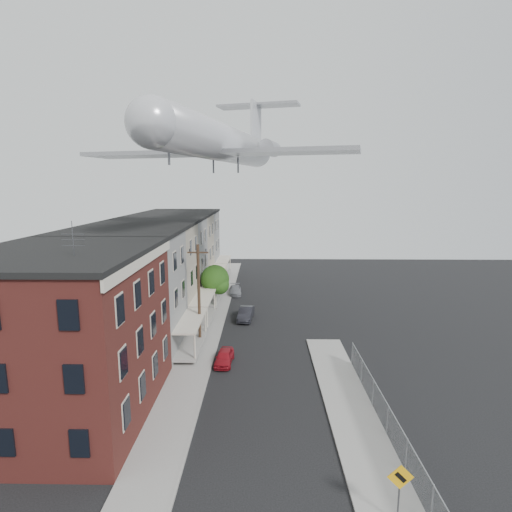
{
  "coord_description": "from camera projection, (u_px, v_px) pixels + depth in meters",
  "views": [
    {
      "loc": [
        -0.05,
        -15.55,
        13.96
      ],
      "look_at": [
        -0.47,
        9.21,
        9.57
      ],
      "focal_mm": 28.0,
      "sensor_mm": 36.0,
      "label": 1
    }
  ],
  "objects": [
    {
      "name": "airplane",
      "position": [
        224.0,
        143.0,
        37.4
      ],
      "size": [
        25.32,
        28.95,
        8.34
      ],
      "color": "silver",
      "rests_on": "ground"
    },
    {
      "name": "sidewalk_right",
      "position": [
        356.0,
        424.0,
        23.55
      ],
      "size": [
        3.0,
        26.0,
        0.12
      ],
      "primitive_type": "cube",
      "color": "gray",
      "rests_on": "ground"
    },
    {
      "name": "chainlink_fence",
      "position": [
        388.0,
        420.0,
        22.38
      ],
      "size": [
        0.06,
        18.06,
        1.9
      ],
      "color": "gray",
      "rests_on": "ground"
    },
    {
      "name": "curb_left",
      "position": [
        224.0,
        321.0,
        41.43
      ],
      "size": [
        0.15,
        62.0,
        0.14
      ],
      "primitive_type": "cube",
      "color": "gray",
      "rests_on": "ground"
    },
    {
      "name": "ground",
      "position": [
        263.0,
        504.0,
        17.75
      ],
      "size": [
        120.0,
        120.0,
        0.0
      ],
      "primitive_type": "plane",
      "color": "black",
      "rests_on": "ground"
    },
    {
      "name": "row_house_d",
      "position": [
        175.0,
        252.0,
        53.97
      ],
      "size": [
        11.98,
        7.0,
        10.3
      ],
      "color": "gray",
      "rests_on": "ground"
    },
    {
      "name": "row_house_c",
      "position": [
        162.0,
        261.0,
        47.08
      ],
      "size": [
        11.98,
        7.0,
        10.3
      ],
      "color": "slate",
      "rests_on": "ground"
    },
    {
      "name": "row_house_b",
      "position": [
        145.0,
        274.0,
        40.19
      ],
      "size": [
        11.98,
        7.0,
        10.3
      ],
      "color": "gray",
      "rests_on": "ground"
    },
    {
      "name": "car_mid",
      "position": [
        246.0,
        314.0,
        42.01
      ],
      "size": [
        1.78,
        4.09,
        1.31
      ],
      "primitive_type": "imported",
      "rotation": [
        0.0,
        0.0,
        -0.1
      ],
      "color": "black",
      "rests_on": "ground"
    },
    {
      "name": "warning_sign",
      "position": [
        400.0,
        485.0,
        16.32
      ],
      "size": [
        1.1,
        0.11,
        2.8
      ],
      "color": "#515156",
      "rests_on": "ground"
    },
    {
      "name": "sidewalk_left",
      "position": [
        210.0,
        321.0,
        41.46
      ],
      "size": [
        3.0,
        62.0,
        0.12
      ],
      "primitive_type": "cube",
      "color": "gray",
      "rests_on": "ground"
    },
    {
      "name": "street_tree",
      "position": [
        216.0,
        280.0,
        44.73
      ],
      "size": [
        3.22,
        3.2,
        5.2
      ],
      "color": "black",
      "rests_on": "ground"
    },
    {
      "name": "curb_right",
      "position": [
        331.0,
        424.0,
        23.58
      ],
      "size": [
        0.15,
        26.0,
        0.14
      ],
      "primitive_type": "cube",
      "color": "gray",
      "rests_on": "ground"
    },
    {
      "name": "row_house_e",
      "position": [
        185.0,
        244.0,
        60.86
      ],
      "size": [
        11.98,
        7.0,
        10.3
      ],
      "color": "slate",
      "rests_on": "ground"
    },
    {
      "name": "corner_building",
      "position": [
        64.0,
        334.0,
        23.94
      ],
      "size": [
        10.31,
        12.3,
        12.15
      ],
      "color": "#3A1312",
      "rests_on": "ground"
    },
    {
      "name": "utility_pole",
      "position": [
        199.0,
        294.0,
        34.75
      ],
      "size": [
        1.8,
        0.26,
        9.0
      ],
      "color": "black",
      "rests_on": "ground"
    },
    {
      "name": "row_house_a",
      "position": [
        120.0,
        293.0,
        33.3
      ],
      "size": [
        11.98,
        7.0,
        10.3
      ],
      "color": "slate",
      "rests_on": "ground"
    },
    {
      "name": "car_far",
      "position": [
        235.0,
        290.0,
        51.81
      ],
      "size": [
        1.81,
        3.86,
        1.09
      ],
      "primitive_type": "imported",
      "rotation": [
        0.0,
        0.0,
        0.08
      ],
      "color": "gray",
      "rests_on": "ground"
    },
    {
      "name": "car_near",
      "position": [
        224.0,
        357.0,
        31.6
      ],
      "size": [
        1.51,
        3.33,
        1.11
      ],
      "primitive_type": "imported",
      "rotation": [
        0.0,
        0.0,
        -0.06
      ],
      "color": "maroon",
      "rests_on": "ground"
    }
  ]
}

